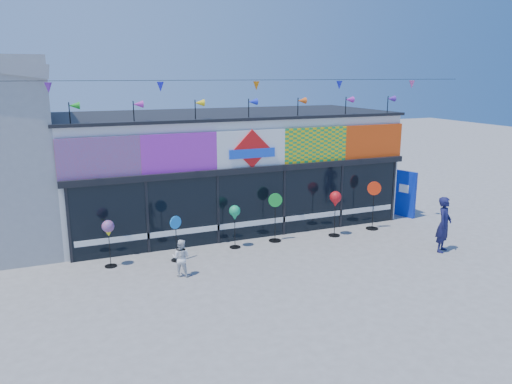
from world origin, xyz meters
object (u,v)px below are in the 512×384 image
spinner_0 (108,230)px  spinner_4 (335,200)px  spinner_1 (176,237)px  blue_sign (405,194)px  adult_man (444,224)px  spinner_2 (235,214)px  spinner_3 (275,216)px  child (181,258)px  spinner_5 (373,204)px

spinner_0 → spinner_4: (7.53, -0.04, 0.15)m
spinner_1 → spinner_4: size_ratio=0.88×
blue_sign → adult_man: 4.02m
spinner_0 → blue_sign: bearing=5.2°
spinner_1 → spinner_2: spinner_2 is taller
spinner_1 → spinner_3: bearing=8.3°
child → spinner_2: bearing=-110.9°
spinner_1 → adult_man: size_ratio=0.79×
blue_sign → spinner_1: bearing=168.5°
spinner_2 → spinner_1: bearing=-168.2°
spinner_3 → child: 4.04m
adult_man → spinner_3: bearing=114.1°
blue_sign → adult_man: size_ratio=1.03×
child → spinner_0: bearing=-7.6°
spinner_1 → spinner_5: bearing=3.0°
spinner_2 → spinner_5: size_ratio=0.80×
spinner_1 → child: (-0.16, -1.20, -0.21)m
spinner_0 → spinner_3: (5.39, 0.24, -0.25)m
adult_man → spinner_5: bearing=70.4°
spinner_2 → spinner_5: spinner_5 is taller
blue_sign → child: blue_sign is taller
spinner_2 → spinner_4: size_ratio=0.89×
child → spinner_5: bearing=-135.5°
spinner_2 → child: (-2.18, -1.62, -0.60)m
spinner_1 → spinner_3: (3.49, 0.51, 0.14)m
spinner_4 → adult_man: bearing=-48.6°
spinner_4 → spinner_1: bearing=-177.6°
blue_sign → spinner_5: bearing=-176.1°
spinner_0 → spinner_4: size_ratio=0.88×
blue_sign → spinner_0: size_ratio=1.29×
spinner_5 → spinner_2: bearing=179.6°
blue_sign → adult_man: bearing=-131.1°
spinner_5 → child: bearing=-168.0°
spinner_5 → spinner_0: bearing=-179.3°
spinner_1 → spinner_4: bearing=2.4°
spinner_2 → child: spinner_2 is taller
spinner_0 → spinner_2: bearing=2.2°
spinner_0 → spinner_1: (1.90, -0.27, -0.39)m
spinner_4 → child: size_ratio=1.50×
spinner_0 → spinner_2: 3.92m
spinner_0 → spinner_3: size_ratio=0.85×
spinner_0 → spinner_5: 9.22m
spinner_4 → spinner_3: bearing=172.6°
spinner_0 → spinner_1: spinner_0 is taller
blue_sign → child: 9.95m
child → spinner_3: bearing=-122.4°
spinner_0 → spinner_2: (3.92, 0.15, 0.01)m
spinner_4 → spinner_5: (1.69, 0.15, -0.34)m
spinner_5 → child: (-7.47, -1.59, -0.40)m
spinner_1 → spinner_4: 5.65m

